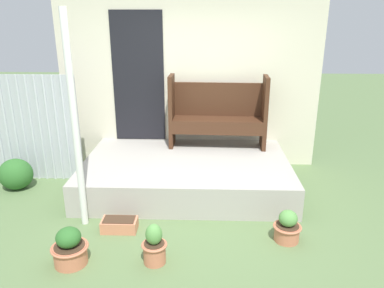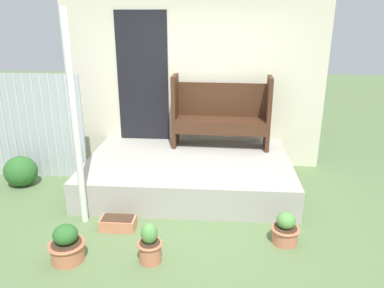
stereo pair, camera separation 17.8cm
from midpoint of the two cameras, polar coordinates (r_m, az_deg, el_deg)
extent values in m
plane|color=#5B7547|center=(4.63, -1.66, -11.52)|extent=(24.00, 24.00, 0.00)
cube|color=#A8A399|center=(5.35, -1.81, -4.56)|extent=(2.87, 1.84, 0.42)
cube|color=beige|center=(5.94, -1.32, 8.87)|extent=(4.07, 0.06, 2.60)
cube|color=black|center=(5.98, -9.04, 9.95)|extent=(0.80, 0.02, 2.00)
cylinder|color=silver|center=(6.12, -27.17, 2.09)|extent=(0.04, 0.04, 1.57)
cylinder|color=silver|center=(6.06, -26.13, 2.10)|extent=(0.04, 0.04, 1.57)
cylinder|color=silver|center=(6.01, -25.08, 2.10)|extent=(0.04, 0.04, 1.57)
cylinder|color=silver|center=(5.95, -24.00, 2.11)|extent=(0.04, 0.04, 1.57)
cylinder|color=silver|center=(5.90, -22.90, 2.11)|extent=(0.04, 0.04, 1.57)
cylinder|color=silver|center=(5.84, -21.78, 2.12)|extent=(0.04, 0.04, 1.57)
cylinder|color=silver|center=(5.80, -20.64, 2.12)|extent=(0.04, 0.04, 1.57)
cylinder|color=silver|center=(5.75, -19.48, 2.12)|extent=(0.04, 0.04, 1.57)
cylinder|color=silver|center=(5.70, -18.31, 2.13)|extent=(0.04, 0.04, 1.57)
cylinder|color=white|center=(4.30, -18.55, 2.74)|extent=(0.08, 0.08, 2.44)
cube|color=#422616|center=(5.73, -4.01, 5.00)|extent=(0.07, 0.40, 1.10)
cube|color=#422616|center=(5.71, 10.10, 4.70)|extent=(0.07, 0.40, 1.10)
cube|color=#422616|center=(5.70, 3.01, 3.69)|extent=(1.35, 0.45, 0.04)
cube|color=#422616|center=(5.56, 2.96, 2.18)|extent=(1.34, 0.08, 0.16)
cube|color=#422616|center=(5.81, 3.10, 6.81)|extent=(1.34, 0.09, 0.52)
cylinder|color=#C67251|center=(4.09, -19.26, -15.64)|extent=(0.33, 0.33, 0.20)
torus|color=#C67251|center=(4.04, -19.40, -14.61)|extent=(0.37, 0.37, 0.02)
cylinder|color=#422D1E|center=(4.03, -19.43, -14.42)|extent=(0.30, 0.30, 0.01)
ellipsoid|color=#2D6628|center=(3.98, -19.58, -13.28)|extent=(0.24, 0.24, 0.20)
cylinder|color=#C67251|center=(3.92, -7.08, -16.16)|extent=(0.22, 0.22, 0.22)
torus|color=#C67251|center=(3.86, -7.14, -14.99)|extent=(0.26, 0.26, 0.02)
cylinder|color=#422D1E|center=(3.85, -7.15, -14.80)|extent=(0.21, 0.21, 0.01)
ellipsoid|color=#599347|center=(3.80, -7.22, -13.50)|extent=(0.17, 0.17, 0.21)
cylinder|color=#C67251|center=(4.33, 13.08, -13.07)|extent=(0.27, 0.27, 0.18)
torus|color=#C67251|center=(4.28, 13.16, -12.17)|extent=(0.31, 0.31, 0.02)
cylinder|color=#422D1E|center=(4.28, 13.17, -11.99)|extent=(0.25, 0.25, 0.01)
ellipsoid|color=#599347|center=(4.23, 13.26, -10.98)|extent=(0.20, 0.20, 0.18)
cube|color=tan|center=(4.50, -12.13, -11.98)|extent=(0.40, 0.22, 0.14)
cube|color=#422D1E|center=(4.46, -12.20, -11.17)|extent=(0.36, 0.19, 0.01)
ellipsoid|color=#2D6628|center=(5.91, -26.06, -4.15)|extent=(0.47, 0.43, 0.44)
camera|label=1|loc=(0.09, -91.12, -0.39)|focal=35.00mm
camera|label=2|loc=(0.09, 88.88, 0.39)|focal=35.00mm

